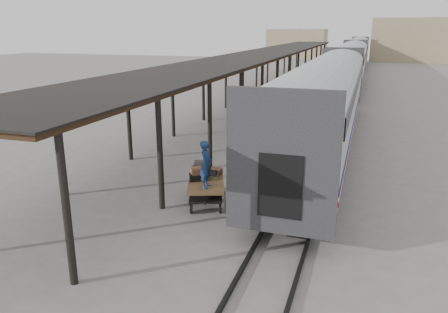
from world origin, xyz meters
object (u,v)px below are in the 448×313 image
Objects in this scene: pedestrian at (239,106)px; porter at (206,164)px; baggage_cart at (206,186)px; luggage_tug at (271,110)px.

porter is at bearing 97.49° from pedestrian.
luggage_tug is (-1.07, 15.85, -0.05)m from baggage_cart.
baggage_cart is 15.89m from luggage_tug.
pedestrian is at bearing 175.05° from luggage_tug.
baggage_cart is at bearing -91.65° from luggage_tug.
pedestrian reaches higher than baggage_cart.
pedestrian is (-3.35, 15.83, 0.18)m from baggage_cart.
luggage_tug reaches higher than baggage_cart.
porter reaches higher than luggage_tug.
porter is 1.00× the size of pedestrian.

